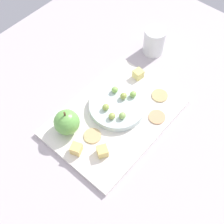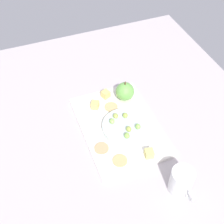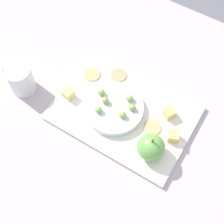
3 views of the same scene
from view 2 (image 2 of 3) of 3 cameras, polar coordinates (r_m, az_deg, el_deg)
table at (r=107.04cm, az=3.29°, el=-2.81°), size 121.13×96.70×3.09cm
platter at (r=104.49cm, az=1.35°, el=-2.52°), size 36.45×25.77×1.31cm
serving_dish at (r=101.89cm, az=2.56°, el=-2.84°), size 15.76×15.76×2.05cm
apple_whole at (r=110.29cm, az=2.47°, el=3.93°), size 6.84×6.84×6.84cm
apple_stem at (r=107.56cm, az=2.54°, el=5.47°), size 0.50×0.50×1.20cm
cheese_cube_0 at (r=95.57cm, az=6.96°, el=-7.85°), size 3.04×3.04×2.63cm
cheese_cube_1 at (r=108.42cm, az=-3.23°, el=1.35°), size 3.63×3.63×2.63cm
cheese_cube_2 at (r=112.18cm, az=-1.22°, el=3.40°), size 3.42×3.42×2.63cm
cracker_0 at (r=109.09cm, az=-0.18°, el=0.97°), size 4.68×4.68×0.40cm
cracker_1 at (r=94.84cm, az=1.52°, el=-9.18°), size 4.68×4.68×0.40cm
cracker_2 at (r=97.52cm, az=-1.99°, el=-6.87°), size 4.68×4.68×0.40cm
grape_0 at (r=102.63cm, az=0.68°, el=-0.71°), size 1.96×1.76×1.64cm
grape_1 at (r=102.79cm, az=2.52°, el=-0.64°), size 1.96×1.76×1.71cm
grape_2 at (r=101.18cm, az=-0.09°, el=-1.58°), size 1.96×1.76×1.77cm
grape_3 at (r=98.86cm, az=3.19°, el=-3.24°), size 1.96×1.76×1.83cm
grape_4 at (r=99.80cm, az=4.95°, el=-2.75°), size 1.96×1.76×1.79cm
grape_5 at (r=97.20cm, az=2.84°, el=-4.49°), size 1.96×1.76×1.73cm
cup at (r=90.04cm, az=13.06°, el=-12.69°), size 9.92×6.72×8.61cm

